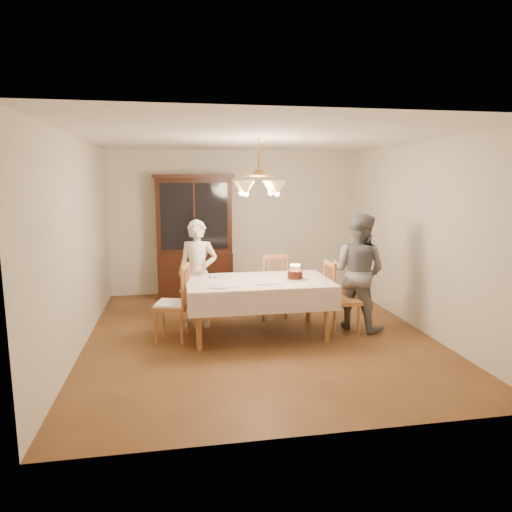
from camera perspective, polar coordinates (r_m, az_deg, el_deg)
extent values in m
plane|color=#593419|center=(6.27, 0.32, -9.81)|extent=(5.00, 5.00, 0.00)
plane|color=white|center=(5.94, 0.35, 14.59)|extent=(5.00, 5.00, 0.00)
plane|color=beige|center=(8.42, -2.73, 4.24)|extent=(4.50, 0.00, 4.50)
plane|color=beige|center=(3.57, 7.57, -3.13)|extent=(4.50, 0.00, 4.50)
plane|color=beige|center=(5.99, -21.36, 1.42)|extent=(0.00, 5.00, 5.00)
plane|color=beige|center=(6.74, 19.52, 2.37)|extent=(0.00, 5.00, 5.00)
cube|color=#95572B|center=(6.07, 0.33, -3.29)|extent=(1.80, 1.00, 0.04)
cube|color=#EFE7CF|center=(6.06, 0.33, -3.07)|extent=(1.90, 1.10, 0.01)
cylinder|color=#95572B|center=(5.67, -7.16, -8.21)|extent=(0.07, 0.07, 0.71)
cylinder|color=#95572B|center=(5.97, 8.89, -7.34)|extent=(0.07, 0.07, 0.71)
cylinder|color=#95572B|center=(6.48, -7.54, -5.96)|extent=(0.07, 0.07, 0.71)
cylinder|color=#95572B|center=(6.74, 6.58, -5.32)|extent=(0.07, 0.07, 0.71)
cube|color=black|center=(8.23, -7.59, -2.30)|extent=(1.30, 0.50, 0.80)
cube|color=black|center=(8.13, -7.77, 5.03)|extent=(1.30, 0.40, 1.30)
cube|color=black|center=(7.93, -7.71, 4.92)|extent=(1.14, 0.01, 1.14)
cube|color=black|center=(8.06, -7.86, 9.83)|extent=(1.38, 0.54, 0.06)
cube|color=#95572B|center=(6.92, 1.83, -4.07)|extent=(0.51, 0.49, 0.05)
cube|color=#95572B|center=(6.64, 2.48, -0.07)|extent=(0.40, 0.11, 0.06)
cylinder|color=#95572B|center=(7.20, 2.63, -5.47)|extent=(0.04, 0.04, 0.43)
cylinder|color=#95572B|center=(7.07, -0.07, -5.74)|extent=(0.04, 0.04, 0.43)
cylinder|color=#95572B|center=(6.90, 3.75, -6.15)|extent=(0.04, 0.04, 0.43)
cylinder|color=#95572B|center=(6.76, 0.95, -6.45)|extent=(0.04, 0.04, 0.43)
cube|color=#95572B|center=(6.08, -10.51, -6.15)|extent=(0.51, 0.53, 0.05)
cube|color=#95572B|center=(5.92, -8.88, -1.36)|extent=(0.13, 0.40, 0.06)
cylinder|color=#95572B|center=(6.36, -11.53, -7.70)|extent=(0.04, 0.04, 0.43)
cylinder|color=#95572B|center=(6.03, -12.46, -8.69)|extent=(0.04, 0.04, 0.43)
cylinder|color=#95572B|center=(6.28, -8.51, -7.83)|extent=(0.04, 0.04, 0.43)
cylinder|color=#95572B|center=(5.94, -9.27, -8.86)|extent=(0.04, 0.04, 0.43)
cube|color=silver|center=(6.07, -10.52, -5.83)|extent=(0.47, 0.48, 0.03)
cube|color=#95572B|center=(6.34, 10.72, -5.51)|extent=(0.43, 0.45, 0.05)
cube|color=#95572B|center=(6.16, 9.23, -0.95)|extent=(0.04, 0.40, 0.06)
cylinder|color=#95572B|center=(6.31, 12.71, -7.88)|extent=(0.04, 0.04, 0.43)
cylinder|color=#95572B|center=(6.62, 11.47, -6.99)|extent=(0.04, 0.04, 0.43)
cylinder|color=#95572B|center=(6.18, 9.79, -8.14)|extent=(0.04, 0.04, 0.43)
cylinder|color=#95572B|center=(6.50, 8.67, -7.21)|extent=(0.04, 0.04, 0.43)
imported|color=beige|center=(6.50, -7.28, -2.20)|extent=(0.63, 0.50, 1.53)
imported|color=slate|center=(6.50, 12.62, -1.91)|extent=(0.99, 0.99, 1.62)
cylinder|color=white|center=(6.12, 4.89, -2.88)|extent=(0.30, 0.30, 0.01)
cylinder|color=#36130C|center=(6.11, 4.90, -2.32)|extent=(0.20, 0.20, 0.11)
cylinder|color=#598CD8|center=(6.11, 5.45, -1.48)|extent=(0.01, 0.01, 0.07)
sphere|color=#FFB23F|center=(6.10, 5.46, -1.11)|extent=(0.01, 0.01, 0.01)
cylinder|color=pink|center=(6.13, 5.33, -1.43)|extent=(0.01, 0.01, 0.07)
sphere|color=#FFB23F|center=(6.12, 5.34, -1.07)|extent=(0.01, 0.01, 0.01)
cylinder|color=#EACC66|center=(6.14, 5.13, -1.40)|extent=(0.01, 0.01, 0.07)
sphere|color=#FFB23F|center=(6.14, 5.14, -1.04)|extent=(0.01, 0.01, 0.01)
cylinder|color=#598CD8|center=(6.15, 4.89, -1.39)|extent=(0.01, 0.01, 0.07)
sphere|color=#FFB23F|center=(6.14, 4.90, -1.03)|extent=(0.01, 0.01, 0.01)
cylinder|color=pink|center=(6.14, 4.65, -1.40)|extent=(0.01, 0.01, 0.07)
sphere|color=#FFB23F|center=(6.13, 4.66, -1.03)|extent=(0.01, 0.01, 0.01)
cylinder|color=#EACC66|center=(6.12, 4.46, -1.43)|extent=(0.01, 0.01, 0.07)
sphere|color=#FFB23F|center=(6.12, 4.47, -1.06)|extent=(0.01, 0.01, 0.01)
cylinder|color=#598CD8|center=(6.10, 4.36, -1.47)|extent=(0.01, 0.01, 0.07)
sphere|color=#FFB23F|center=(6.09, 4.36, -1.10)|extent=(0.01, 0.01, 0.01)
cylinder|color=pink|center=(6.07, 4.37, -1.52)|extent=(0.01, 0.01, 0.07)
sphere|color=#FFB23F|center=(6.07, 4.37, -1.15)|extent=(0.01, 0.01, 0.01)
cylinder|color=#EACC66|center=(6.05, 4.48, -1.56)|extent=(0.01, 0.01, 0.07)
sphere|color=#FFB23F|center=(6.04, 4.49, -1.19)|extent=(0.01, 0.01, 0.01)
cylinder|color=#598CD8|center=(6.04, 4.68, -1.59)|extent=(0.01, 0.01, 0.07)
sphere|color=#FFB23F|center=(6.03, 4.69, -1.22)|extent=(0.01, 0.01, 0.01)
cylinder|color=pink|center=(6.03, 4.93, -1.61)|extent=(0.01, 0.01, 0.07)
sphere|color=#FFB23F|center=(6.02, 4.93, -1.23)|extent=(0.01, 0.01, 0.01)
cylinder|color=#EACC66|center=(6.04, 5.17, -1.60)|extent=(0.01, 0.01, 0.07)
sphere|color=#FFB23F|center=(6.03, 5.18, -1.22)|extent=(0.01, 0.01, 0.01)
cylinder|color=#598CD8|center=(6.06, 5.36, -1.57)|extent=(0.01, 0.01, 0.07)
sphere|color=#FFB23F|center=(6.05, 5.37, -1.20)|extent=(0.01, 0.01, 0.01)
cylinder|color=pink|center=(6.08, 5.46, -1.53)|extent=(0.01, 0.01, 0.07)
sphere|color=#FFB23F|center=(6.07, 5.47, -1.16)|extent=(0.01, 0.01, 0.01)
cylinder|color=white|center=(5.69, -4.69, -3.83)|extent=(0.25, 0.25, 0.02)
cube|color=silver|center=(5.68, -6.42, -3.92)|extent=(0.01, 0.16, 0.01)
cube|color=silver|center=(5.71, -2.97, -3.78)|extent=(0.10, 0.10, 0.01)
cylinder|color=white|center=(5.85, 1.07, -3.42)|extent=(0.24, 0.24, 0.02)
cube|color=silver|center=(5.82, -0.51, -3.52)|extent=(0.02, 0.16, 0.01)
cube|color=silver|center=(5.88, 2.63, -3.37)|extent=(0.10, 0.10, 0.01)
cylinder|color=white|center=(6.26, -4.23, -2.57)|extent=(0.25, 0.25, 0.02)
cube|color=silver|center=(6.25, -5.79, -2.66)|extent=(0.01, 0.16, 0.01)
cube|color=silver|center=(6.28, -2.69, -2.53)|extent=(0.10, 0.10, 0.01)
cylinder|color=#BF8C3F|center=(5.92, 0.34, 12.66)|extent=(0.02, 0.02, 0.40)
cylinder|color=#BF8C3F|center=(5.92, 0.34, 10.24)|extent=(0.12, 0.12, 0.10)
cone|color=#D8994C|center=(6.15, 1.84, 8.53)|extent=(0.22, 0.22, 0.18)
sphere|color=#FFD899|center=(6.15, 1.84, 7.88)|extent=(0.07, 0.07, 0.07)
cone|color=#D8994C|center=(6.08, -1.85, 8.52)|extent=(0.22, 0.22, 0.18)
sphere|color=#FFD899|center=(6.08, -1.85, 7.86)|extent=(0.07, 0.07, 0.07)
cone|color=#D8994C|center=(5.69, -1.28, 8.45)|extent=(0.22, 0.22, 0.18)
sphere|color=#FFD899|center=(5.69, -1.28, 7.75)|extent=(0.07, 0.07, 0.07)
cone|color=#D8994C|center=(5.76, 2.66, 8.46)|extent=(0.22, 0.22, 0.18)
sphere|color=#FFD899|center=(5.76, 2.65, 7.76)|extent=(0.07, 0.07, 0.07)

